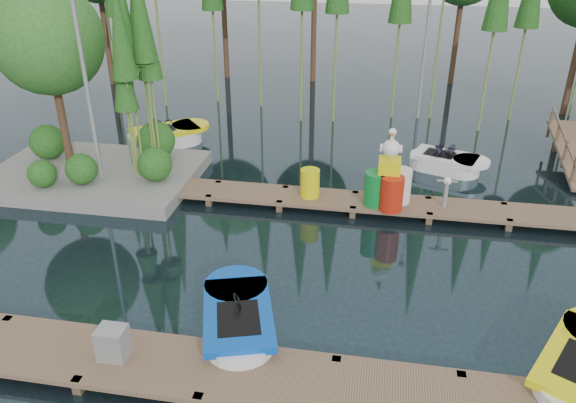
% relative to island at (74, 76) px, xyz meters
% --- Properties ---
extents(ground_plane, '(90.00, 90.00, 0.00)m').
position_rel_island_xyz_m(ground_plane, '(6.30, -3.29, -3.18)').
color(ground_plane, '#1D2D36').
extents(near_dock, '(18.00, 1.50, 0.50)m').
position_rel_island_xyz_m(near_dock, '(6.30, -7.79, -2.95)').
color(near_dock, brown).
rests_on(near_dock, ground).
extents(far_dock, '(15.00, 1.20, 0.50)m').
position_rel_island_xyz_m(far_dock, '(7.30, -0.79, -2.95)').
color(far_dock, brown).
rests_on(far_dock, ground).
extents(island, '(6.20, 4.20, 6.75)m').
position_rel_island_xyz_m(island, '(0.00, 0.00, 0.00)').
color(island, slate).
rests_on(island, ground).
extents(lamp_island, '(0.30, 0.30, 7.25)m').
position_rel_island_xyz_m(lamp_island, '(0.80, -0.79, 1.08)').
color(lamp_island, gray).
rests_on(lamp_island, ground).
extents(lamp_rear, '(0.30, 0.30, 7.25)m').
position_rel_island_xyz_m(lamp_rear, '(10.30, 7.71, 1.08)').
color(lamp_rear, gray).
rests_on(lamp_rear, ground).
extents(boat_blue, '(2.08, 3.12, 0.97)m').
position_rel_island_xyz_m(boat_blue, '(6.48, -6.48, -2.90)').
color(boat_blue, white).
rests_on(boat_blue, ground).
extents(boat_yellow_far, '(3.13, 2.91, 1.48)m').
position_rel_island_xyz_m(boat_yellow_far, '(1.36, 3.04, -2.87)').
color(boat_yellow_far, white).
rests_on(boat_yellow_far, ground).
extents(boat_white_far, '(2.76, 1.94, 1.19)m').
position_rel_island_xyz_m(boat_white_far, '(11.03, 2.44, -2.92)').
color(boat_white_far, white).
rests_on(boat_white_far, ground).
extents(utility_cabinet, '(0.50, 0.42, 0.61)m').
position_rel_island_xyz_m(utility_cabinet, '(4.56, -7.79, -2.58)').
color(utility_cabinet, gray).
rests_on(utility_cabinet, near_dock).
extents(yellow_barrel, '(0.54, 0.54, 0.80)m').
position_rel_island_xyz_m(yellow_barrel, '(7.06, -0.79, -2.48)').
color(yellow_barrel, yellow).
rests_on(yellow_barrel, far_dock).
extents(drum_cluster, '(1.26, 1.15, 2.17)m').
position_rel_island_xyz_m(drum_cluster, '(9.22, -0.95, -2.25)').
color(drum_cluster, '#0D782A').
rests_on(drum_cluster, far_dock).
extents(seagull_post, '(0.54, 0.29, 0.87)m').
position_rel_island_xyz_m(seagull_post, '(10.74, -0.79, -2.30)').
color(seagull_post, gray).
rests_on(seagull_post, far_dock).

